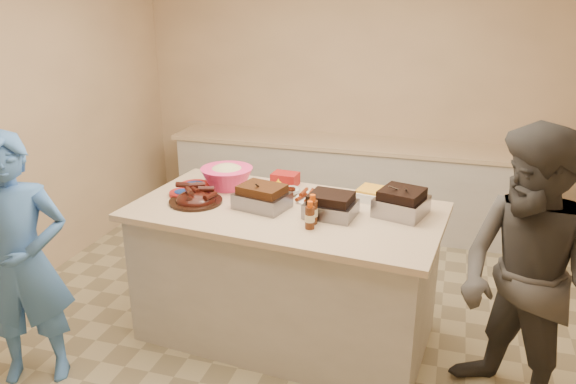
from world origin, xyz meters
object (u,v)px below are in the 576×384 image
(coleslaw_bowl, at_px, (227,188))
(mustard_bottle, at_px, (278,193))
(bbq_bottle_b, at_px, (312,223))
(island, at_px, (286,333))
(roasting_pan, at_px, (400,215))
(rib_platter, at_px, (196,203))
(plastic_cup, at_px, (218,177))
(guest_blue, at_px, (42,373))
(bbq_bottle_a, at_px, (310,228))

(coleslaw_bowl, distance_m, mustard_bottle, 0.40)
(bbq_bottle_b, bearing_deg, island, 140.30)
(island, xyz_separation_m, roasting_pan, (0.75, 0.11, 0.97))
(rib_platter, relative_size, plastic_cup, 3.83)
(plastic_cup, bearing_deg, rib_platter, -82.35)
(rib_platter, bearing_deg, island, 6.60)
(island, bearing_deg, coleslaw_bowl, 158.56)
(island, relative_size, bbq_bottle_b, 10.76)
(bbq_bottle_b, bearing_deg, coleslaw_bowl, 148.83)
(coleslaw_bowl, relative_size, plastic_cup, 3.98)
(island, relative_size, mustard_bottle, 18.34)
(island, relative_size, coleslaw_bowl, 5.38)
(island, bearing_deg, guest_blue, -141.83)
(rib_platter, distance_m, plastic_cup, 0.55)
(rib_platter, xyz_separation_m, guest_blue, (-0.77, -0.82, -0.97))
(roasting_pan, height_order, plastic_cup, roasting_pan)
(guest_blue, bearing_deg, roasting_pan, 0.34)
(coleslaw_bowl, xyz_separation_m, bbq_bottle_a, (0.77, -0.54, 0.00))
(coleslaw_bowl, height_order, guest_blue, coleslaw_bowl)
(island, distance_m, bbq_bottle_b, 1.02)
(coleslaw_bowl, xyz_separation_m, mustard_bottle, (0.40, -0.00, 0.00))
(mustard_bottle, relative_size, plastic_cup, 1.17)
(roasting_pan, relative_size, plastic_cup, 3.10)
(bbq_bottle_a, bearing_deg, island, 131.05)
(roasting_pan, relative_size, mustard_bottle, 2.66)
(plastic_cup, height_order, guest_blue, plastic_cup)
(roasting_pan, relative_size, bbq_bottle_b, 1.56)
(rib_platter, xyz_separation_m, roasting_pan, (1.37, 0.19, 0.00))
(bbq_bottle_a, height_order, mustard_bottle, bbq_bottle_a)
(island, distance_m, rib_platter, 1.16)
(coleslaw_bowl, xyz_separation_m, plastic_cup, (-0.16, 0.21, 0.00))
(bbq_bottle_a, distance_m, bbq_bottle_b, 0.08)
(roasting_pan, height_order, coleslaw_bowl, coleslaw_bowl)
(rib_platter, xyz_separation_m, coleslaw_bowl, (0.09, 0.34, 0.00))
(mustard_bottle, bearing_deg, bbq_bottle_b, -51.21)
(plastic_cup, bearing_deg, bbq_bottle_a, -38.64)
(roasting_pan, bearing_deg, rib_platter, -156.66)
(island, bearing_deg, bbq_bottle_b, -34.24)
(guest_blue, bearing_deg, island, 7.80)
(coleslaw_bowl, distance_m, bbq_bottle_b, 0.89)
(mustard_bottle, height_order, plastic_cup, mustard_bottle)
(coleslaw_bowl, bearing_deg, rib_platter, -104.81)
(roasting_pan, height_order, mustard_bottle, roasting_pan)
(roasting_pan, bearing_deg, mustard_bottle, -174.27)
(guest_blue, bearing_deg, bbq_bottle_b, -1.53)
(coleslaw_bowl, relative_size, bbq_bottle_b, 2.00)
(rib_platter, xyz_separation_m, plastic_cup, (-0.07, 0.55, 0.00))
(island, xyz_separation_m, coleslaw_bowl, (-0.53, 0.27, 0.97))
(roasting_pan, xyz_separation_m, coleslaw_bowl, (-1.28, 0.16, 0.00))
(bbq_bottle_a, relative_size, plastic_cup, 1.84)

